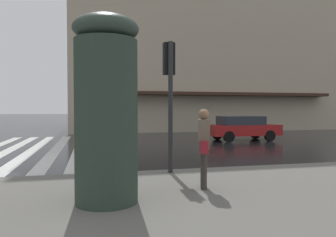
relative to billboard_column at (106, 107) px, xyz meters
The scene contains 6 objects.
zebra_crossing 10.32m from the billboard_column, 15.87° to the left, with size 13.00×4.50×0.01m.
haussmann_block_corner 30.34m from the billboard_column, 21.07° to the right, with size 18.94×24.62×21.49m.
billboard_column is the anchor object (origin of this frame).
traffic_signal_post 3.13m from the billboard_column, 35.69° to the right, with size 0.44×0.30×3.44m.
car_red 14.04m from the billboard_column, 36.38° to the right, with size 1.85×4.10×1.41m.
pedestrian_approaching_kerb 2.22m from the billboard_column, 76.13° to the right, with size 0.65×0.38×1.68m.
Camera 1 is at (-11.61, -3.59, 1.83)m, focal length 34.40 mm.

